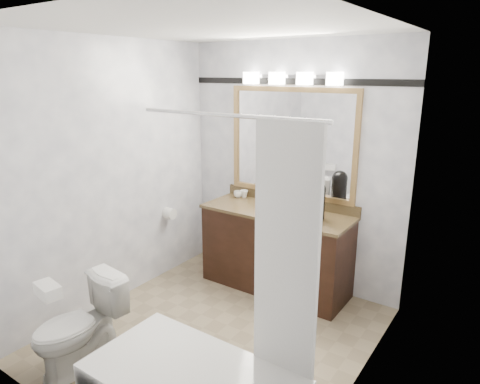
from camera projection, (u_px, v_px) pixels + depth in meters
The scene contains 14 objects.
room at pixel (214, 196), 3.37m from camera, with size 2.42×2.62×2.52m.
vanity at pixel (276, 248), 4.39m from camera, with size 1.53×0.58×0.97m.
mirror at pixel (291, 143), 4.32m from camera, with size 1.40×0.04×1.10m.
vanity_light_bar at pixel (291, 78), 4.10m from camera, with size 1.02×0.14×0.12m.
accent_stripe at pixel (294, 81), 4.16m from camera, with size 2.40×0.01×0.06m, color black.
tp_roll at pixel (170, 213), 4.67m from camera, with size 0.12×0.12×0.11m, color white.
toilet at pixel (79, 327), 3.20m from camera, with size 0.39×0.69×0.70m, color white.
tissue_box at pixel (48, 290), 2.94m from camera, with size 0.22×0.12×0.09m, color white.
coffee_maker at pixel (316, 200), 3.98m from camera, with size 0.19×0.24×0.37m.
cup_left at pixel (238, 194), 4.73m from camera, with size 0.09×0.09×0.07m, color white.
cup_right at pixel (244, 194), 4.73m from camera, with size 0.09×0.09×0.08m, color white.
soap_bottle_a at pixel (267, 199), 4.52m from camera, with size 0.04×0.04×0.09m, color white.
soap_bottle_b at pixel (305, 207), 4.27m from camera, with size 0.06×0.06×0.08m, color white.
soap_bar at pixel (288, 208), 4.34m from camera, with size 0.07×0.05×0.02m, color #ECE7C2.
Camera 1 is at (2.01, -2.55, 2.19)m, focal length 32.00 mm.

